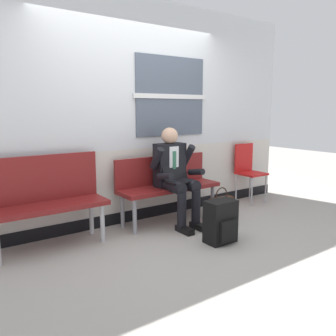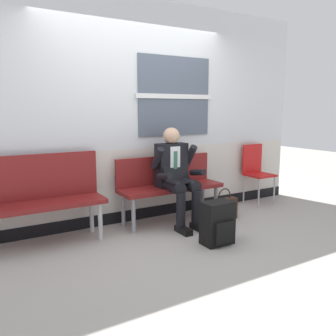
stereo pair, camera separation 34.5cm
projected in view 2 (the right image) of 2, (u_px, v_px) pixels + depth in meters
name	position (u px, v px, depth m)	size (l,w,h in m)	color
ground_plane	(160.00, 233.00, 4.16)	(18.00, 18.00, 0.00)	#9E9991
station_wall	(135.00, 113.00, 4.49)	(5.31, 0.17, 2.81)	silver
bench_with_person	(169.00, 182.00, 4.56)	(1.38, 0.42, 0.84)	maroon
bench_empty	(45.00, 193.00, 3.79)	(1.22, 0.42, 0.97)	maroon
person_seated	(176.00, 174.00, 4.38)	(0.57, 0.70, 1.22)	black
backpack	(218.00, 223.00, 3.78)	(0.34, 0.25, 0.47)	black
handbag	(224.00, 208.00, 4.64)	(0.38, 0.11, 0.42)	#331E14
folding_chair	(256.00, 168.00, 5.41)	(0.38, 0.38, 0.91)	red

